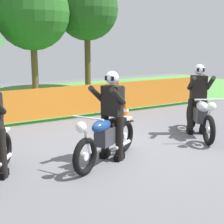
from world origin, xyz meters
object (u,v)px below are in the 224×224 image
(motorcycle_lead, at_px, (106,138))
(rider_lead, at_px, (112,110))
(rider_trailing, at_px, (198,97))
(traffic_cone, at_px, (126,112))
(motorcycle_trailing, at_px, (200,116))

(motorcycle_lead, relative_size, rider_lead, 1.11)
(motorcycle_lead, distance_m, rider_lead, 0.52)
(motorcycle_lead, distance_m, rider_trailing, 2.97)
(rider_trailing, bearing_deg, rider_lead, -50.96)
(motorcycle_lead, xyz_separation_m, rider_trailing, (2.88, 0.58, 0.44))
(rider_lead, height_order, traffic_cone, rider_lead)
(traffic_cone, bearing_deg, rider_trailing, -68.58)
(motorcycle_trailing, distance_m, traffic_cone, 2.27)
(motorcycle_trailing, height_order, rider_lead, rider_lead)
(motorcycle_trailing, relative_size, rider_trailing, 1.13)
(motorcycle_lead, relative_size, motorcycle_trailing, 0.98)
(motorcycle_lead, distance_m, motorcycle_trailing, 2.81)
(motorcycle_lead, xyz_separation_m, traffic_cone, (2.11, 2.55, -0.22))
(motorcycle_lead, bearing_deg, rider_lead, -179.49)
(traffic_cone, bearing_deg, motorcycle_trailing, -72.60)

